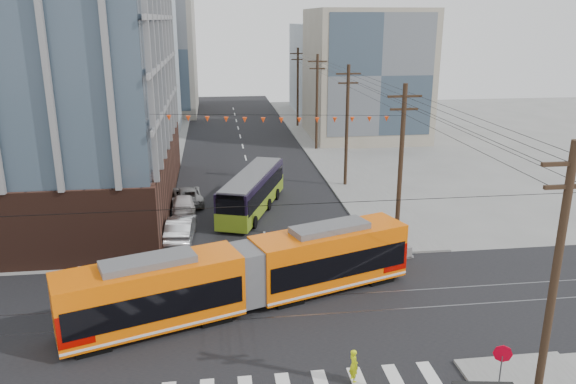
% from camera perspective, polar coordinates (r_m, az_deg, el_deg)
% --- Properties ---
extents(ground, '(160.00, 160.00, 0.00)m').
position_cam_1_polar(ground, '(27.28, 0.56, -15.66)').
color(ground, slate).
extents(bg_bldg_nw_near, '(18.00, 16.00, 18.00)m').
position_cam_1_polar(bg_bldg_nw_near, '(76.16, -18.30, 12.00)').
color(bg_bldg_nw_near, '#8C99A5').
rests_on(bg_bldg_nw_near, ground).
extents(bg_bldg_ne_near, '(14.00, 14.00, 16.00)m').
position_cam_1_polar(bg_bldg_ne_near, '(73.57, 7.86, 11.74)').
color(bg_bldg_ne_near, gray).
rests_on(bg_bldg_ne_near, ground).
extents(bg_bldg_nw_far, '(16.00, 18.00, 20.00)m').
position_cam_1_polar(bg_bldg_nw_far, '(95.41, -14.39, 13.80)').
color(bg_bldg_nw_far, gray).
rests_on(bg_bldg_nw_far, ground).
extents(bg_bldg_ne_far, '(16.00, 16.00, 14.00)m').
position_cam_1_polar(bg_bldg_ne_far, '(93.47, 5.79, 12.33)').
color(bg_bldg_ne_far, '#8C99A5').
rests_on(bg_bldg_ne_far, ground).
extents(utility_pole_near, '(0.30, 0.30, 11.00)m').
position_cam_1_polar(utility_pole_near, '(22.43, 25.31, -9.09)').
color(utility_pole_near, black).
rests_on(utility_pole_near, ground).
extents(utility_pole_far, '(0.30, 0.30, 11.00)m').
position_cam_1_polar(utility_pole_far, '(80.10, 0.99, 10.53)').
color(utility_pole_far, black).
rests_on(utility_pole_far, ground).
extents(streetcar, '(18.92, 8.83, 3.68)m').
position_cam_1_polar(streetcar, '(30.02, -4.22, -8.43)').
color(streetcar, '#EF5F04').
rests_on(streetcar, ground).
extents(city_bus, '(6.16, 11.50, 3.21)m').
position_cam_1_polar(city_bus, '(44.78, -3.65, 0.03)').
color(city_bus, black).
rests_on(city_bus, ground).
extents(parked_car_silver, '(2.13, 5.14, 1.66)m').
position_cam_1_polar(parked_car_silver, '(39.95, -10.82, -3.60)').
color(parked_car_silver, '#B9BBBF').
rests_on(parked_car_silver, ground).
extents(parked_car_white, '(2.03, 4.58, 1.31)m').
position_cam_1_polar(parked_car_white, '(45.72, -10.56, -1.12)').
color(parked_car_white, silver).
rests_on(parked_car_white, ground).
extents(parked_car_grey, '(2.99, 5.39, 1.43)m').
position_cam_1_polar(parked_car_grey, '(47.55, -10.19, -0.31)').
color(parked_car_grey, slate).
rests_on(parked_car_grey, ground).
extents(pedestrian, '(0.49, 0.62, 1.50)m').
position_cam_1_polar(pedestrian, '(25.04, 6.69, -17.09)').
color(pedestrian, '#E6FB11').
rests_on(pedestrian, ground).
extents(stop_sign, '(0.96, 0.96, 2.48)m').
position_cam_1_polar(stop_sign, '(24.87, 20.71, -17.12)').
color(stop_sign, red).
rests_on(stop_sign, ground).
extents(jersey_barrier, '(1.74, 3.93, 0.77)m').
position_cam_1_polar(jersey_barrier, '(38.49, 10.58, -5.11)').
color(jersey_barrier, slate).
rests_on(jersey_barrier, ground).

